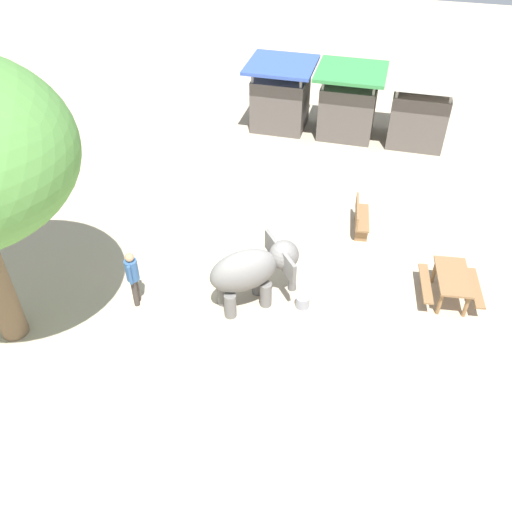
# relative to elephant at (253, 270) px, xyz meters

# --- Properties ---
(ground_plane) EXTENTS (60.00, 60.00, 0.00)m
(ground_plane) POSITION_rel_elephant_xyz_m (-0.10, -0.17, -1.06)
(ground_plane) COLOR #BAA88C
(elephant) EXTENTS (2.27, 2.16, 1.66)m
(elephant) POSITION_rel_elephant_xyz_m (0.00, 0.00, 0.00)
(elephant) COLOR slate
(elephant) RESTS_ON ground_plane
(person_handler) EXTENTS (0.32, 0.50, 1.62)m
(person_handler) POSITION_rel_elephant_xyz_m (-2.87, -0.80, -0.11)
(person_handler) COLOR #3F3833
(person_handler) RESTS_ON ground_plane
(wooden_bench) EXTENTS (0.55, 1.44, 0.88)m
(wooden_bench) POSITION_rel_elephant_xyz_m (2.29, 3.74, -0.59)
(wooden_bench) COLOR olive
(wooden_bench) RESTS_ON ground_plane
(picnic_table_near) EXTENTS (1.65, 1.67, 0.78)m
(picnic_table_near) POSITION_rel_elephant_xyz_m (4.85, 1.36, -0.47)
(picnic_table_near) COLOR olive
(picnic_table_near) RESTS_ON ground_plane
(market_stall_blue) EXTENTS (2.50, 2.50, 2.52)m
(market_stall_blue) POSITION_rel_elephant_xyz_m (-1.51, 9.83, 0.08)
(market_stall_blue) COLOR #59514C
(market_stall_blue) RESTS_ON ground_plane
(market_stall_green) EXTENTS (2.50, 2.50, 2.52)m
(market_stall_green) POSITION_rel_elephant_xyz_m (1.09, 9.83, 0.08)
(market_stall_green) COLOR #59514C
(market_stall_green) RESTS_ON ground_plane
(market_stall_white) EXTENTS (2.50, 2.50, 2.52)m
(market_stall_white) POSITION_rel_elephant_xyz_m (3.69, 9.83, 0.08)
(market_stall_white) COLOR #59514C
(market_stall_white) RESTS_ON ground_plane
(feed_bucket) EXTENTS (0.36, 0.36, 0.32)m
(feed_bucket) POSITION_rel_elephant_xyz_m (1.26, 0.13, -0.90)
(feed_bucket) COLOR gray
(feed_bucket) RESTS_ON ground_plane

